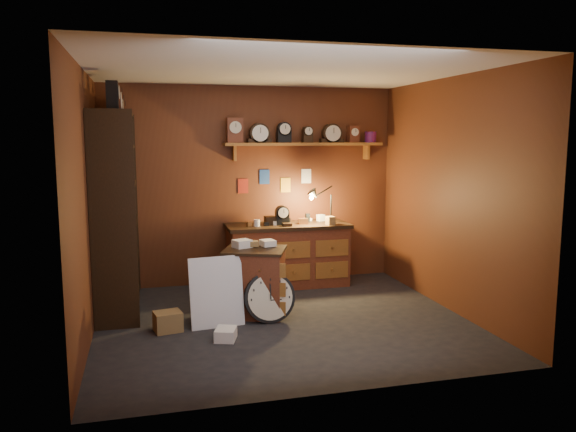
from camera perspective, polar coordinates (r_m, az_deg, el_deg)
The scene contains 11 objects.
floor at distance 6.29m, azimuth -0.46°, elevation -10.66°, with size 4.00×4.00×0.00m, color black.
room_shell at distance 6.08m, azimuth -0.32°, elevation 5.25°, with size 4.02×3.62×2.71m.
shelving_unit at distance 6.82m, azimuth -17.33°, elevation 1.24°, with size 0.47×1.60×2.58m.
workbench at distance 7.65m, azimuth -0.02°, elevation -3.60°, with size 1.66×0.66×1.36m.
low_cabinet at distance 6.42m, azimuth -3.36°, elevation -6.41°, with size 0.83×0.77×0.86m.
big_round_clock at distance 6.20m, azimuth -1.87°, elevation -8.26°, with size 0.56×0.18×0.56m.
white_panel at distance 6.21m, azimuth -7.20°, elevation -11.00°, with size 0.58×0.03×0.77m, color silver.
mini_fridge at distance 7.15m, azimuth -4.14°, elevation -6.50°, with size 0.47×0.49×0.45m.
floor_box_a at distance 6.33m, azimuth -8.08°, elevation -9.76°, with size 0.30×0.25×0.18m, color olive.
floor_box_b at distance 5.77m, azimuth -6.35°, elevation -11.84°, with size 0.20×0.24×0.12m, color white.
floor_box_c at distance 6.10m, azimuth -12.11°, elevation -10.43°, with size 0.28×0.23×0.21m, color olive.
Camera 1 is at (-1.44, -5.78, 2.02)m, focal length 35.00 mm.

